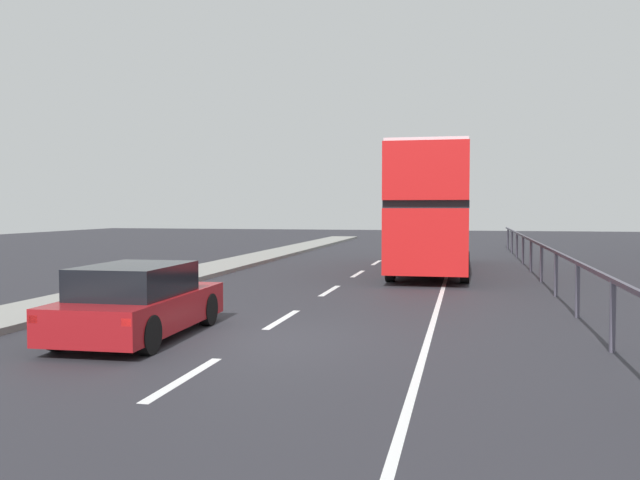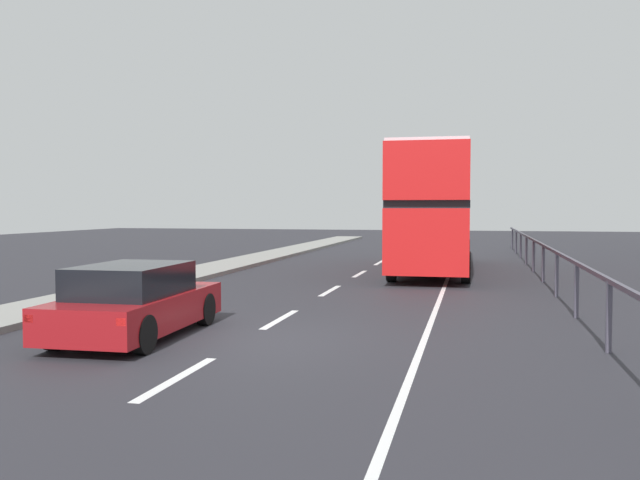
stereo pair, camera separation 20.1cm
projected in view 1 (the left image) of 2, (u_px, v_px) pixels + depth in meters
ground_plane at (250, 342)px, 11.88m from camera, size 74.38×120.00×0.10m
lane_paint_markings at (401, 288)px, 19.54m from camera, size 3.27×46.00×0.01m
bridge_side_railing at (548, 255)px, 19.29m from camera, size 0.10×42.00×1.22m
double_decker_bus_red at (433, 208)px, 24.79m from camera, size 2.69×11.26×4.43m
hatchback_car_near at (139, 302)px, 12.01m from camera, size 1.90×4.18×1.34m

